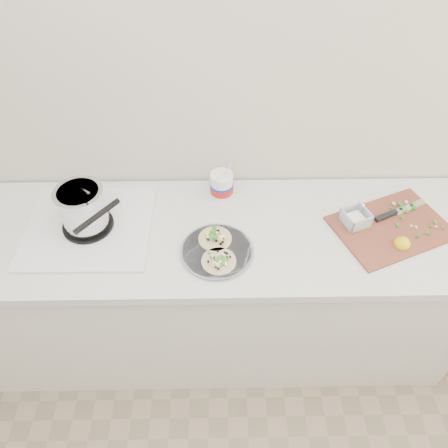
{
  "coord_description": "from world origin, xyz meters",
  "views": [
    {
      "loc": [
        0.06,
        0.17,
        2.25
      ],
      "look_at": [
        0.08,
        1.4,
        0.96
      ],
      "focal_mm": 35.0,
      "sensor_mm": 36.0,
      "label": 1
    }
  ],
  "objects_px": {
    "taco_plate": "(217,250)",
    "cutboard": "(388,224)",
    "tub": "(222,184)",
    "stove": "(85,214)"
  },
  "relations": [
    {
      "from": "stove",
      "to": "taco_plate",
      "type": "distance_m",
      "value": 0.56
    },
    {
      "from": "taco_plate",
      "to": "cutboard",
      "type": "bearing_deg",
      "value": 10.07
    },
    {
      "from": "taco_plate",
      "to": "stove",
      "type": "bearing_deg",
      "value": 165.35
    },
    {
      "from": "taco_plate",
      "to": "tub",
      "type": "height_order",
      "value": "tub"
    },
    {
      "from": "cutboard",
      "to": "stove",
      "type": "bearing_deg",
      "value": 156.97
    },
    {
      "from": "tub",
      "to": "cutboard",
      "type": "distance_m",
      "value": 0.73
    },
    {
      "from": "stove",
      "to": "cutboard",
      "type": "height_order",
      "value": "stove"
    },
    {
      "from": "tub",
      "to": "cutboard",
      "type": "bearing_deg",
      "value": -16.55
    },
    {
      "from": "taco_plate",
      "to": "cutboard",
      "type": "xyz_separation_m",
      "value": [
        0.72,
        0.13,
        0.0
      ]
    },
    {
      "from": "taco_plate",
      "to": "cutboard",
      "type": "relative_size",
      "value": 0.53
    }
  ]
}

